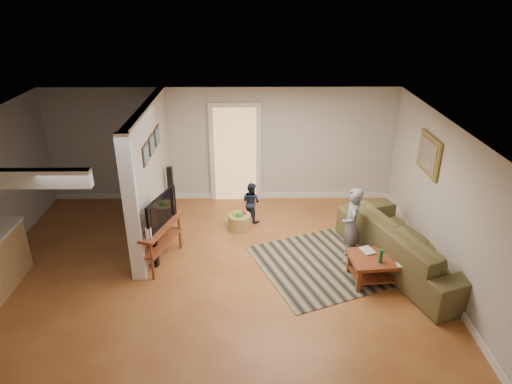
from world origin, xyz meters
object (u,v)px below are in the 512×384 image
(coffee_table, at_px, (386,262))
(sofa, at_px, (405,265))
(tv_console, at_px, (158,228))
(toy_basket, at_px, (240,221))
(speaker_left, at_px, (154,243))
(child, at_px, (348,259))
(toddler, at_px, (251,220))
(speaker_right, at_px, (171,192))

(coffee_table, bearing_deg, sofa, 39.48)
(tv_console, bearing_deg, toy_basket, 58.78)
(toy_basket, bearing_deg, speaker_left, -137.11)
(sofa, height_order, speaker_left, speaker_left)
(child, height_order, toddler, child)
(coffee_table, height_order, child, child)
(sofa, distance_m, coffee_table, 0.72)
(tv_console, xyz_separation_m, toddler, (1.58, 1.52, -0.67))
(toy_basket, height_order, child, child)
(sofa, relative_size, coffee_table, 2.42)
(child, distance_m, toddler, 2.25)
(speaker_right, xyz_separation_m, toy_basket, (1.41, -0.57, -0.37))
(speaker_right, bearing_deg, speaker_left, -85.92)
(toy_basket, distance_m, child, 2.25)
(sofa, height_order, toy_basket, sofa)
(sofa, xyz_separation_m, coffee_table, (-0.48, -0.40, 0.35))
(sofa, xyz_separation_m, child, (-0.94, 0.23, 0.00))
(speaker_right, height_order, child, speaker_right)
(sofa, relative_size, speaker_right, 2.65)
(tv_console, xyz_separation_m, child, (3.30, 0.06, -0.67))
(sofa, bearing_deg, toddler, 37.60)
(speaker_left, bearing_deg, speaker_right, 106.90)
(sofa, relative_size, toddler, 3.45)
(tv_console, distance_m, speaker_left, 0.26)
(sofa, distance_m, tv_console, 4.30)
(speaker_left, bearing_deg, toy_basket, 59.79)
(sofa, distance_m, speaker_right, 4.74)
(toy_basket, bearing_deg, toddler, 55.27)
(toy_basket, xyz_separation_m, toddler, (0.23, 0.33, -0.17))
(speaker_left, xyz_separation_m, child, (3.36, 0.19, -0.45))
(child, bearing_deg, sofa, 84.97)
(sofa, distance_m, child, 0.97)
(toddler, bearing_deg, toy_basket, 94.56)
(coffee_table, bearing_deg, toddler, 136.29)
(speaker_left, xyz_separation_m, toy_basket, (1.41, 1.31, -0.28))
(coffee_table, xyz_separation_m, speaker_left, (-3.82, 0.44, 0.10))
(toy_basket, bearing_deg, coffee_table, -35.96)
(tv_console, height_order, child, tv_console)
(tv_console, bearing_deg, sofa, 15.36)
(sofa, bearing_deg, child, 56.33)
(toy_basket, distance_m, toddler, 0.44)
(speaker_right, bearing_deg, toddler, -4.09)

